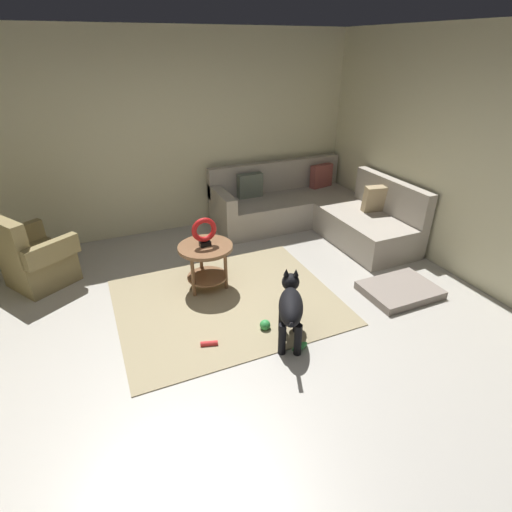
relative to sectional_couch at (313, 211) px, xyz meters
name	(u,v)px	position (x,y,z in m)	size (l,w,h in m)	color
ground_plane	(238,349)	(-1.99, -2.01, -0.34)	(6.00, 6.00, 0.10)	#B7B2A8
wall_back	(158,137)	(-1.99, 0.93, 1.06)	(6.00, 0.12, 2.70)	beige
wall_right	(500,167)	(0.95, -2.01, 1.06)	(0.12, 6.00, 2.70)	beige
area_rug	(227,301)	(-1.84, -1.31, -0.29)	(2.30, 1.90, 0.01)	tan
sectional_couch	(313,211)	(0.00, 0.00, 0.00)	(2.20, 2.25, 0.88)	#B2A899
armchair	(34,260)	(-3.71, -0.10, 0.03)	(0.94, 1.00, 0.88)	olive
side_table	(206,256)	(-1.95, -0.96, 0.12)	(0.60, 0.60, 0.54)	brown
torus_sculpture	(204,231)	(-1.95, -0.96, 0.42)	(0.28, 0.08, 0.33)	black
dog_bed_mat	(400,290)	(-0.01, -1.93, -0.25)	(0.80, 0.60, 0.09)	gray
dog	(291,306)	(-1.51, -2.13, 0.09)	(0.45, 0.78, 0.63)	black
dog_toy_ball	(265,325)	(-1.66, -1.91, -0.24)	(0.11, 0.11, 0.11)	green
dog_toy_rope	(209,344)	(-2.24, -1.92, -0.27)	(0.05, 0.05, 0.16)	red
dog_toy_bone	(300,347)	(-1.49, -2.30, -0.26)	(0.18, 0.06, 0.06)	green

